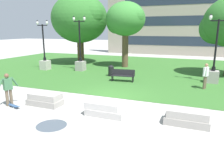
{
  "coord_description": "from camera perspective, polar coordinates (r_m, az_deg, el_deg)",
  "views": [
    {
      "loc": [
        4.72,
        -11.33,
        3.85
      ],
      "look_at": [
        0.78,
        -1.4,
        1.2
      ],
      "focal_mm": 35.0,
      "sensor_mm": 36.0,
      "label": 1
    }
  ],
  "objects": [
    {
      "name": "ground_plane",
      "position": [
        12.87,
        -0.92,
        -3.49
      ],
      "size": [
        140.0,
        140.0,
        0.0
      ],
      "primitive_type": "plane",
      "color": "#A3A09B"
    },
    {
      "name": "grass_lawn",
      "position": [
        22.18,
        9.05,
        3.79
      ],
      "size": [
        40.0,
        20.0,
        0.02
      ],
      "primitive_type": "cube",
      "color": "#336628",
      "rests_on": "ground"
    },
    {
      "name": "concrete_block_center",
      "position": [
        12.01,
        -17.06,
        -3.86
      ],
      "size": [
        1.8,
        0.9,
        0.64
      ],
      "color": "#9E9991",
      "rests_on": "ground"
    },
    {
      "name": "concrete_block_left",
      "position": [
        10.17,
        -1.87,
        -6.47
      ],
      "size": [
        1.84,
        0.9,
        0.64
      ],
      "color": "#BCB7B2",
      "rests_on": "ground"
    },
    {
      "name": "concrete_block_right",
      "position": [
        9.73,
        19.02,
        -8.24
      ],
      "size": [
        1.8,
        0.9,
        0.64
      ],
      "color": "#9E9991",
      "rests_on": "ground"
    },
    {
      "name": "person_skateboarder",
      "position": [
        12.44,
        -25.53,
        -0.87
      ],
      "size": [
        0.4,
        1.14,
        1.71
      ],
      "color": "brown",
      "rests_on": "ground"
    },
    {
      "name": "skateboard",
      "position": [
        12.33,
        -24.42,
        -5.14
      ],
      "size": [
        1.04,
        0.45,
        0.14
      ],
      "color": "#2D4C75",
      "rests_on": "ground"
    },
    {
      "name": "puddle",
      "position": [
        9.55,
        -15.51,
        -10.37
      ],
      "size": [
        1.26,
        1.26,
        0.01
      ],
      "primitive_type": "cylinder",
      "color": "#47515B",
      "rests_on": "ground"
    },
    {
      "name": "park_bench_near_right",
      "position": [
        16.71,
        2.85,
        2.48
      ],
      "size": [
        1.85,
        0.74,
        0.9
      ],
      "color": "black",
      "rests_on": "grass_lawn"
    },
    {
      "name": "lamp_post_left",
      "position": [
        17.77,
        24.97,
        3.49
      ],
      "size": [
        1.32,
        0.8,
        4.97
      ],
      "color": "gray",
      "rests_on": "grass_lawn"
    },
    {
      "name": "lamp_post_center",
      "position": [
        21.32,
        -8.24,
        6.25
      ],
      "size": [
        1.32,
        0.8,
        5.11
      ],
      "color": "gray",
      "rests_on": "grass_lawn"
    },
    {
      "name": "lamp_post_right",
      "position": [
        22.64,
        -17.14,
        6.07
      ],
      "size": [
        1.32,
        0.8,
        4.76
      ],
      "color": "#ADA89E",
      "rests_on": "grass_lawn"
    },
    {
      "name": "tree_near_right",
      "position": [
        23.17,
        3.45,
        16.38
      ],
      "size": [
        4.21,
        4.01,
        6.63
      ],
      "color": "brown",
      "rests_on": "grass_lawn"
    },
    {
      "name": "tree_far_left",
      "position": [
        25.87,
        -8.6,
        16.35
      ],
      "size": [
        6.59,
        6.28,
        7.74
      ],
      "color": "#4C3823",
      "rests_on": "grass_lawn"
    },
    {
      "name": "trash_bin",
      "position": [
        18.66,
        -0.25,
        3.6
      ],
      "size": [
        0.49,
        0.49,
        0.96
      ],
      "color": "black",
      "rests_on": "grass_lawn"
    },
    {
      "name": "person_bystander_near_lawn",
      "position": [
        15.69,
        23.26,
        2.26
      ],
      "size": [
        0.37,
        0.83,
        1.71
      ],
      "color": "brown",
      "rests_on": "grass_lawn"
    },
    {
      "name": "building_facade_distant",
      "position": [
        36.02,
        17.88,
        17.21
      ],
      "size": [
        23.81,
        1.03,
        12.64
      ],
      "color": "gray",
      "rests_on": "ground"
    }
  ]
}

